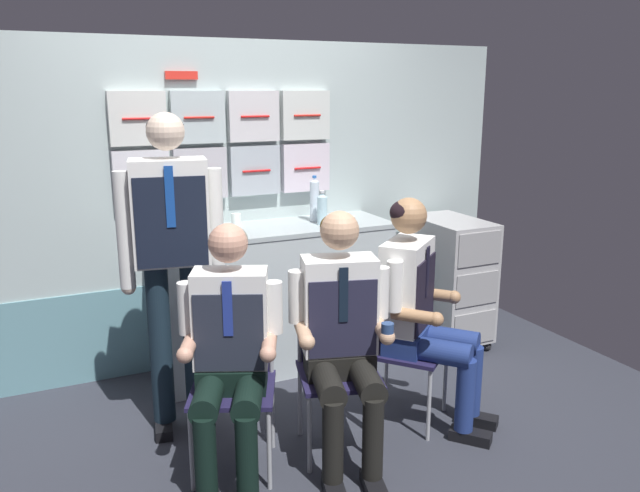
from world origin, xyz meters
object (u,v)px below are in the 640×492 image
crew_member_standing (172,247)px  folding_chair_center (336,352)px  crew_member_right (420,303)px  coffee_cup_spare (350,220)px  water_bottle_blue_cap (314,200)px  folding_chair_right (392,332)px  service_trolley (449,277)px  crew_member_center (342,329)px  crew_member_left (230,346)px  folding_chair_left (234,365)px

crew_member_standing → folding_chair_center: bearing=-34.0°
crew_member_right → coffee_cup_spare: size_ratio=19.37×
water_bottle_blue_cap → coffee_cup_spare: size_ratio=4.69×
folding_chair_right → crew_member_right: size_ratio=0.65×
service_trolley → crew_member_center: bearing=-143.6°
crew_member_left → crew_member_standing: 0.68m
folding_chair_center → folding_chair_right: (0.41, 0.11, 0.00)m
service_trolley → folding_chair_right: 1.24m
folding_chair_center → crew_member_right: 0.54m
folding_chair_left → crew_member_right: bearing=-4.1°
folding_chair_left → crew_member_right: (1.04, -0.07, 0.20)m
folding_chair_right → water_bottle_blue_cap: size_ratio=2.68×
service_trolley → coffee_cup_spare: size_ratio=14.04×
folding_chair_left → folding_chair_right: bearing=2.8°
coffee_cup_spare → crew_member_right: bearing=-92.2°
service_trolley → folding_chair_left: size_ratio=1.12×
folding_chair_right → coffee_cup_spare: coffee_cup_spare is taller
service_trolley → folding_chair_center: 1.63m
coffee_cup_spare → service_trolley: bearing=0.1°
folding_chair_left → crew_member_standing: crew_member_standing is taller
crew_member_left → crew_member_standing: (-0.12, 0.56, 0.36)m
folding_chair_left → crew_member_right: 1.06m
folding_chair_left → coffee_cup_spare: (1.07, 0.82, 0.49)m
crew_member_center → coffee_cup_spare: (0.58, 1.04, 0.30)m
crew_member_center → folding_chair_left: bearing=155.6°
crew_member_standing → service_trolley: bearing=11.0°
crew_member_left → folding_chair_right: bearing=10.9°
crew_member_center → water_bottle_blue_cap: size_ratio=4.09×
crew_member_left → crew_member_right: (1.10, 0.07, 0.03)m
folding_chair_left → folding_chair_center: size_ratio=1.00×
crew_member_right → crew_member_standing: (-1.22, 0.49, 0.33)m
service_trolley → crew_member_left: bearing=-153.7°
crew_member_left → folding_chair_right: 1.03m
folding_chair_left → crew_member_right: size_ratio=0.65×
folding_chair_right → crew_member_right: (0.10, -0.12, 0.20)m
folding_chair_right → water_bottle_blue_cap: water_bottle_blue_cap is taller
crew_member_standing → folding_chair_right: bearing=-18.2°
service_trolley → crew_member_right: size_ratio=0.73×
folding_chair_right → crew_member_right: 0.25m
water_bottle_blue_cap → crew_member_right: bearing=-83.2°
water_bottle_blue_cap → folding_chair_center: bearing=-109.1°
folding_chair_right → crew_member_standing: 1.30m
crew_member_left → coffee_cup_spare: 1.52m
folding_chair_left → coffee_cup_spare: size_ratio=12.59×
crew_member_center → crew_member_left: bearing=172.4°
folding_chair_left → folding_chair_right: 0.94m
crew_member_right → crew_member_standing: bearing=158.2°
service_trolley → folding_chair_center: (-1.37, -0.89, 0.01)m
folding_chair_left → water_bottle_blue_cap: bearing=48.5°
folding_chair_left → crew_member_left: (-0.06, -0.15, 0.17)m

